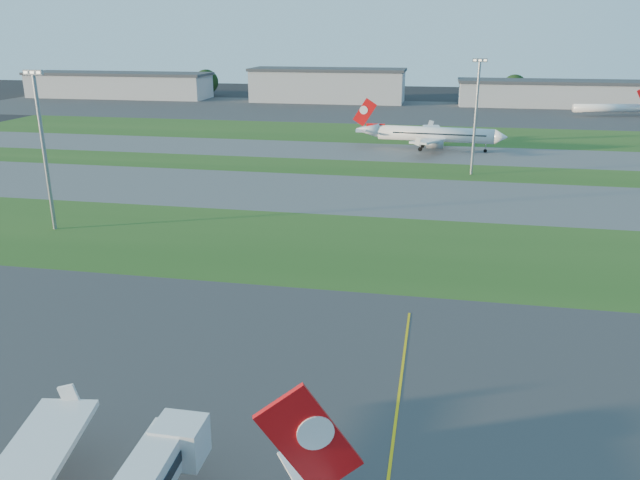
% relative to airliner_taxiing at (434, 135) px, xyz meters
% --- Properties ---
extents(ground, '(700.00, 700.00, 0.00)m').
position_rel_airliner_taxiing_xyz_m(ground, '(-5.83, -137.88, -4.29)').
color(ground, black).
rests_on(ground, ground).
extents(apron_near, '(300.00, 70.00, 0.01)m').
position_rel_airliner_taxiing_xyz_m(apron_near, '(-5.83, -137.88, -4.29)').
color(apron_near, '#333335').
rests_on(apron_near, ground).
extents(grass_strip_a, '(300.00, 34.00, 0.01)m').
position_rel_airliner_taxiing_xyz_m(grass_strip_a, '(-5.83, -85.88, -4.29)').
color(grass_strip_a, '#254D19').
rests_on(grass_strip_a, ground).
extents(taxiway_a, '(300.00, 32.00, 0.01)m').
position_rel_airliner_taxiing_xyz_m(taxiway_a, '(-5.83, -52.88, -4.29)').
color(taxiway_a, '#515154').
rests_on(taxiway_a, ground).
extents(grass_strip_b, '(300.00, 18.00, 0.01)m').
position_rel_airliner_taxiing_xyz_m(grass_strip_b, '(-5.83, -27.88, -4.29)').
color(grass_strip_b, '#254D19').
rests_on(grass_strip_b, ground).
extents(taxiway_b, '(300.00, 26.00, 0.01)m').
position_rel_airliner_taxiing_xyz_m(taxiway_b, '(-5.83, -5.88, -4.29)').
color(taxiway_b, '#515154').
rests_on(taxiway_b, ground).
extents(grass_strip_c, '(300.00, 40.00, 0.01)m').
position_rel_airliner_taxiing_xyz_m(grass_strip_c, '(-5.83, 27.12, -4.29)').
color(grass_strip_c, '#254D19').
rests_on(grass_strip_c, ground).
extents(apron_far, '(400.00, 80.00, 0.01)m').
position_rel_airliner_taxiing_xyz_m(apron_far, '(-5.83, 87.12, -4.29)').
color(apron_far, '#333335').
rests_on(apron_far, ground).
extents(airliner_taxiing, '(39.20, 33.15, 12.23)m').
position_rel_airliner_taxiing_xyz_m(airliner_taxiing, '(0.00, 0.00, 0.00)').
color(airliner_taxiing, white).
rests_on(airliner_taxiing, ground).
extents(mini_jet_near, '(28.43, 7.85, 9.48)m').
position_rel_airliner_taxiing_xyz_m(mini_jet_near, '(64.75, 85.54, -1.01)').
color(mini_jet_near, white).
rests_on(mini_jet_near, ground).
extents(light_mast_west, '(3.20, 0.70, 25.80)m').
position_rel_airliner_taxiing_xyz_m(light_mast_west, '(-60.83, -85.88, 10.52)').
color(light_mast_west, gray).
rests_on(light_mast_west, ground).
extents(light_mast_centre, '(3.20, 0.70, 25.80)m').
position_rel_airliner_taxiing_xyz_m(light_mast_centre, '(9.17, -29.88, 10.52)').
color(light_mast_centre, gray).
rests_on(light_mast_centre, ground).
extents(hangar_far_west, '(91.80, 23.00, 12.20)m').
position_rel_airliner_taxiing_xyz_m(hangar_far_west, '(-155.83, 117.12, 1.84)').
color(hangar_far_west, '#9C9EA4').
rests_on(hangar_far_west, ground).
extents(hangar_west, '(71.40, 23.00, 15.20)m').
position_rel_airliner_taxiing_xyz_m(hangar_west, '(-50.83, 117.12, 3.34)').
color(hangar_west, '#9C9EA4').
rests_on(hangar_west, ground).
extents(hangar_east, '(81.60, 23.00, 11.20)m').
position_rel_airliner_taxiing_xyz_m(hangar_east, '(49.17, 117.12, 1.34)').
color(hangar_east, '#9C9EA4').
rests_on(hangar_east, ground).
extents(tree_far_west, '(11.00, 11.00, 12.00)m').
position_rel_airliner_taxiing_xyz_m(tree_far_west, '(-195.83, 130.12, 2.19)').
color(tree_far_west, black).
rests_on(tree_far_west, ground).
extents(tree_west, '(12.10, 12.10, 13.20)m').
position_rel_airliner_taxiing_xyz_m(tree_west, '(-115.83, 132.12, 2.84)').
color(tree_west, black).
rests_on(tree_west, ground).
extents(tree_mid_west, '(9.90, 9.90, 10.80)m').
position_rel_airliner_taxiing_xyz_m(tree_mid_west, '(-25.83, 128.12, 1.54)').
color(tree_mid_west, black).
rests_on(tree_mid_west, ground).
extents(tree_mid_east, '(11.55, 11.55, 12.60)m').
position_rel_airliner_taxiing_xyz_m(tree_mid_east, '(34.17, 131.12, 2.52)').
color(tree_mid_east, black).
rests_on(tree_mid_east, ground).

